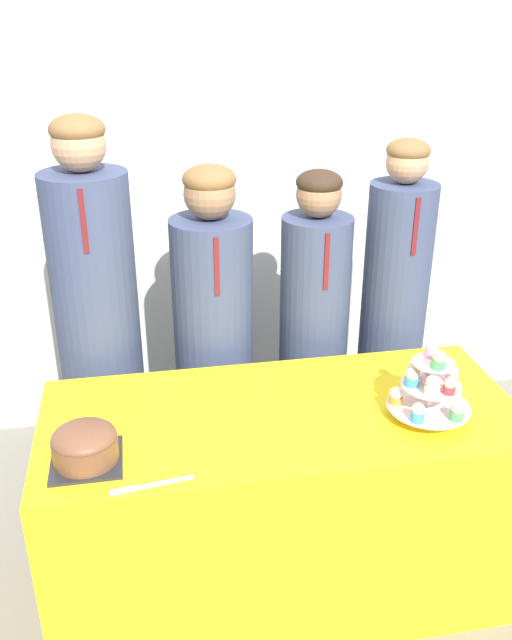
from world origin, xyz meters
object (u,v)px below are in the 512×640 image
(student_3, at_px, (392,328))
(cake_knife, at_px, (138,488))
(cupcake_stand, at_px, (430,386))
(student_2, at_px, (313,345))
(round_cake, at_px, (85,445))
(student_0, at_px, (100,340))
(student_1, at_px, (214,351))

(student_3, bearing_deg, cake_knife, -140.28)
(cake_knife, xyz_separation_m, cupcake_stand, (0.93, 0.20, 0.11))
(cake_knife, height_order, student_3, student_3)
(cupcake_stand, xyz_separation_m, student_2, (-0.19, 0.70, -0.19))
(round_cake, distance_m, student_3, 1.43)
(cake_knife, xyz_separation_m, student_3, (1.07, 0.89, -0.03))
(cake_knife, bearing_deg, cupcake_stand, 3.72)
(student_2, bearing_deg, round_cake, -139.72)
(round_cake, distance_m, student_0, 0.74)
(cupcake_stand, bearing_deg, student_3, 78.06)
(cupcake_stand, distance_m, student_1, 0.94)
(student_2, bearing_deg, student_3, 0.00)
(student_2, xyz_separation_m, student_3, (0.34, 0.00, 0.05))
(round_cake, distance_m, cupcake_stand, 1.07)
(round_cake, xyz_separation_m, student_0, (0.02, 0.74, -0.03))
(student_1, bearing_deg, round_cake, -122.04)
(student_3, bearing_deg, student_0, 180.00)
(student_3, bearing_deg, student_1, 180.00)
(cupcake_stand, relative_size, student_1, 0.19)
(student_0, bearing_deg, student_1, -0.00)
(cake_knife, distance_m, student_1, 0.95)
(student_2, distance_m, student_3, 0.34)
(student_1, bearing_deg, student_3, -0.00)
(cake_knife, height_order, cupcake_stand, cupcake_stand)
(student_0, distance_m, student_2, 0.86)
(round_cake, height_order, student_0, student_0)
(student_0, distance_m, student_3, 1.20)
(student_1, distance_m, student_3, 0.75)
(cake_knife, xyz_separation_m, student_1, (0.32, 0.89, -0.07))
(student_1, bearing_deg, cake_knife, -109.85)
(student_0, xyz_separation_m, student_3, (1.20, -0.00, -0.05))
(round_cake, xyz_separation_m, cupcake_stand, (1.07, 0.05, 0.05))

